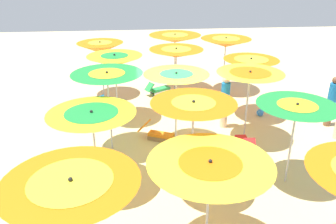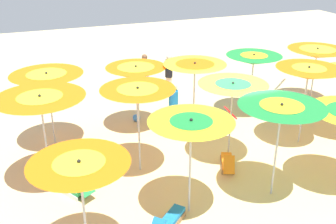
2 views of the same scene
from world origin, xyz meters
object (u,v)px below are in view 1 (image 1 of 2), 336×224
(beach_umbrella_13, at_px, (115,61))
(beach_umbrella_8, at_px, (176,53))
(beach_umbrella_1, at_px, (296,111))
(beach_umbrella_6, at_px, (193,110))
(lounger_4, at_px, (158,89))
(beach_umbrella_10, at_px, (72,191))
(beach_umbrella_11, at_px, (92,119))
(beach_umbrella_4, at_px, (226,43))
(lounger_1, at_px, (108,107))
(beach_umbrella_9, at_px, (175,39))
(beachgoer_0, at_px, (332,100))
(beach_umbrella_2, at_px, (250,78))
(beach_umbrella_12, at_px, (107,79))
(beach_umbrella_5, at_px, (210,173))
(lounger_2, at_px, (158,134))
(beach_umbrella_3, at_px, (251,64))
(beach_umbrella_14, at_px, (100,48))
(beach_umbrella_7, at_px, (176,79))
(beachgoer_2, at_px, (225,101))
(lounger_0, at_px, (245,144))
(beach_ball, at_px, (260,113))

(beach_umbrella_13, bearing_deg, beach_umbrella_8, -76.21)
(beach_umbrella_1, height_order, beach_umbrella_13, beach_umbrella_13)
(beach_umbrella_6, distance_m, lounger_4, 7.43)
(beach_umbrella_10, height_order, beach_umbrella_11, beach_umbrella_10)
(beach_umbrella_4, bearing_deg, beach_umbrella_8, 131.08)
(beach_umbrella_8, height_order, lounger_4, beach_umbrella_8)
(beach_umbrella_1, xyz_separation_m, lounger_1, (5.08, 4.94, -1.84))
(beach_umbrella_1, distance_m, beach_umbrella_9, 7.66)
(beach_umbrella_10, relative_size, beachgoer_0, 1.37)
(beach_umbrella_2, bearing_deg, beach_umbrella_13, 64.67)
(beach_umbrella_12, relative_size, lounger_4, 2.13)
(beach_umbrella_4, bearing_deg, beach_umbrella_5, 164.12)
(beach_umbrella_6, bearing_deg, lounger_2, 12.04)
(beach_umbrella_6, bearing_deg, beach_umbrella_12, 40.52)
(beach_umbrella_3, bearing_deg, beach_umbrella_5, 156.29)
(beach_umbrella_4, bearing_deg, lounger_4, 93.00)
(beach_umbrella_2, height_order, beach_umbrella_14, beach_umbrella_14)
(beach_umbrella_6, bearing_deg, beach_umbrella_4, -19.71)
(beach_umbrella_7, bearing_deg, beach_umbrella_11, 132.92)
(beach_umbrella_9, bearing_deg, beachgoer_0, -130.56)
(beach_umbrella_14, relative_size, beachgoer_2, 1.26)
(beach_umbrella_14, relative_size, lounger_1, 2.00)
(beach_umbrella_12, height_order, lounger_4, beach_umbrella_12)
(beach_umbrella_12, distance_m, lounger_1, 3.60)
(beach_umbrella_1, distance_m, lounger_1, 7.32)
(beach_umbrella_11, bearing_deg, beach_umbrella_4, -36.01)
(beach_umbrella_13, bearing_deg, lounger_4, -34.10)
(beachgoer_0, relative_size, beachgoer_2, 0.96)
(beach_umbrella_1, bearing_deg, beach_umbrella_8, 25.27)
(beach_umbrella_6, bearing_deg, beach_umbrella_7, 1.73)
(beach_umbrella_5, distance_m, beach_umbrella_11, 3.36)
(beach_umbrella_8, xyz_separation_m, lounger_1, (0.13, 2.60, -2.08))
(beach_umbrella_5, relative_size, beach_umbrella_6, 0.89)
(beach_umbrella_11, distance_m, lounger_1, 5.15)
(beach_umbrella_2, distance_m, beach_umbrella_10, 6.98)
(beach_umbrella_12, relative_size, lounger_1, 2.15)
(beach_umbrella_5, xyz_separation_m, lounger_4, (9.07, 0.29, -1.71))
(beach_umbrella_7, relative_size, beach_umbrella_8, 0.96)
(beach_umbrella_11, height_order, lounger_0, beach_umbrella_11)
(beach_umbrella_3, relative_size, lounger_1, 1.91)
(beach_umbrella_6, relative_size, beach_ball, 9.51)
(beach_umbrella_10, height_order, lounger_2, beach_umbrella_10)
(beach_umbrella_2, bearing_deg, beach_umbrella_3, -19.11)
(beach_umbrella_13, bearing_deg, beachgoer_0, -99.88)
(beach_umbrella_5, bearing_deg, beach_umbrella_1, -49.52)
(beach_umbrella_2, distance_m, beach_umbrella_4, 4.60)
(beach_umbrella_6, bearing_deg, beach_umbrella_2, -39.08)
(beach_umbrella_4, relative_size, beach_umbrella_9, 0.95)
(beach_umbrella_7, distance_m, beachgoer_0, 5.68)
(beach_umbrella_10, distance_m, lounger_2, 6.15)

